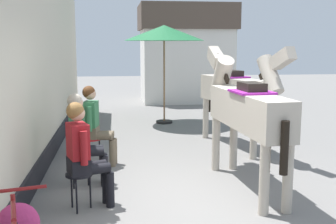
{
  "coord_description": "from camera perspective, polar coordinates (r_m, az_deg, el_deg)",
  "views": [
    {
      "loc": [
        -1.21,
        -5.27,
        2.09
      ],
      "look_at": [
        -0.4,
        1.2,
        1.05
      ],
      "focal_mm": 45.55,
      "sensor_mm": 36.0,
      "label": 1
    }
  ],
  "objects": [
    {
      "name": "satchel_bag",
      "position": [
        8.45,
        -12.32,
        -4.78
      ],
      "size": [
        0.25,
        0.3,
        0.2
      ],
      "primitive_type": "cube",
      "rotation": [
        0.0,
        0.0,
        1.02
      ],
      "color": "maroon",
      "rests_on": "ground_plane"
    },
    {
      "name": "seated_visitor_middle",
      "position": [
        6.38,
        -11.47,
        -3.01
      ],
      "size": [
        0.61,
        0.49,
        1.39
      ],
      "color": "black",
      "rests_on": "ground_plane"
    },
    {
      "name": "seated_visitor_far",
      "position": [
        7.45,
        -9.81,
        -1.23
      ],
      "size": [
        0.61,
        0.48,
        1.39
      ],
      "color": "red",
      "rests_on": "ground_plane"
    },
    {
      "name": "seated_visitor_near",
      "position": [
        5.48,
        -11.28,
        -5.01
      ],
      "size": [
        0.61,
        0.49,
        1.39
      ],
      "color": "black",
      "rests_on": "ground_plane"
    },
    {
      "name": "ground_plane",
      "position": [
        8.62,
        1.16,
        -4.97
      ],
      "size": [
        40.0,
        40.0,
        0.0
      ],
      "primitive_type": "plane",
      "color": "slate"
    },
    {
      "name": "cafe_parasol",
      "position": [
        11.25,
        -0.52,
        10.45
      ],
      "size": [
        2.1,
        2.1,
        2.58
      ],
      "color": "black",
      "rests_on": "ground_plane"
    },
    {
      "name": "pub_facade_wall",
      "position": [
        6.93,
        -18.29,
        4.02
      ],
      "size": [
        0.34,
        14.0,
        3.4
      ],
      "color": "beige",
      "rests_on": "ground_plane"
    },
    {
      "name": "distant_cottage",
      "position": [
        15.89,
        2.36,
        8.01
      ],
      "size": [
        3.4,
        2.6,
        3.5
      ],
      "color": "silver",
      "rests_on": "ground_plane"
    },
    {
      "name": "saddled_horse_far",
      "position": [
        8.61,
        9.34,
        2.73
      ],
      "size": [
        1.03,
        2.93,
        2.06
      ],
      "color": "#B2A899",
      "rests_on": "ground_plane"
    },
    {
      "name": "saddled_horse_near",
      "position": [
        6.29,
        10.24,
        0.4
      ],
      "size": [
        0.6,
        3.0,
        2.06
      ],
      "color": "#B2A899",
      "rests_on": "ground_plane"
    }
  ]
}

